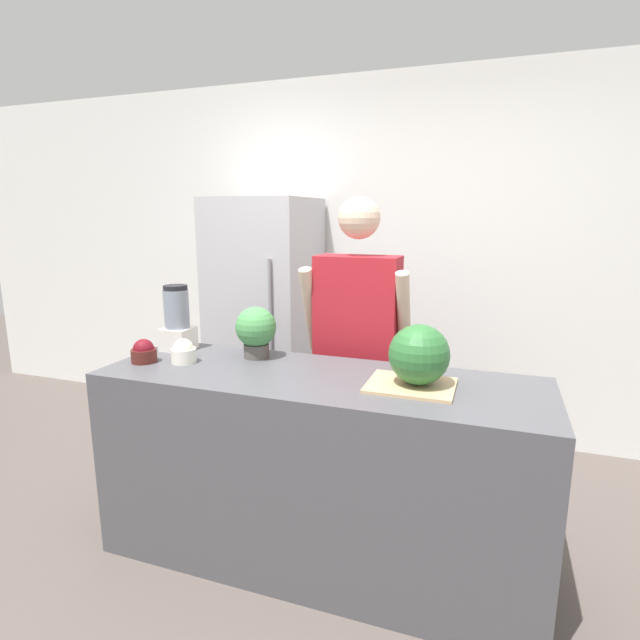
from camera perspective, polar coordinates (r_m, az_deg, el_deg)
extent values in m
plane|color=#564C47|center=(2.45, -3.25, -29.59)|extent=(14.00, 14.00, 0.00)
cube|color=white|center=(3.75, 8.39, 6.89)|extent=(8.00, 0.06, 2.60)
cube|color=#4C4C51|center=(2.43, -0.27, -16.66)|extent=(2.01, 0.65, 0.91)
cube|color=#B7B7BC|center=(3.71, -6.17, 0.16)|extent=(0.69, 0.70, 1.74)
cylinder|color=gray|center=(3.27, -5.73, 1.69)|extent=(0.02, 0.02, 0.61)
cube|color=#4C608C|center=(2.93, 4.10, -12.45)|extent=(0.34, 0.18, 0.82)
cube|color=#B21E28|center=(2.72, 4.32, 1.19)|extent=(0.45, 0.22, 0.58)
sphere|color=beige|center=(2.67, 4.49, 11.56)|extent=(0.22, 0.22, 0.22)
cylinder|color=beige|center=(2.76, -1.09, 1.18)|extent=(0.07, 0.24, 0.49)
cylinder|color=beige|center=(2.63, 9.54, 0.46)|extent=(0.07, 0.24, 0.49)
cube|color=tan|center=(2.14, 10.34, -7.36)|extent=(0.36, 0.30, 0.01)
sphere|color=#2D6B33|center=(2.11, 11.25, -3.90)|extent=(0.25, 0.25, 0.25)
cylinder|color=#511E19|center=(2.60, -19.46, -3.85)|extent=(0.12, 0.12, 0.07)
sphere|color=maroon|center=(2.59, -19.51, -3.16)|extent=(0.10, 0.10, 0.10)
cylinder|color=white|center=(2.53, -15.31, -3.93)|extent=(0.12, 0.12, 0.07)
sphere|color=white|center=(2.52, -15.36, -3.16)|extent=(0.10, 0.10, 0.10)
cube|color=silver|center=(2.77, -15.89, -2.07)|extent=(0.15, 0.15, 0.12)
cylinder|color=gray|center=(2.74, -16.08, 1.22)|extent=(0.13, 0.13, 0.20)
cylinder|color=black|center=(2.72, -16.22, 3.58)|extent=(0.12, 0.12, 0.02)
cylinder|color=#514C47|center=(2.55, -7.27, -3.48)|extent=(0.13, 0.13, 0.07)
sphere|color=#478E4C|center=(2.52, -7.34, -0.80)|extent=(0.20, 0.20, 0.20)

